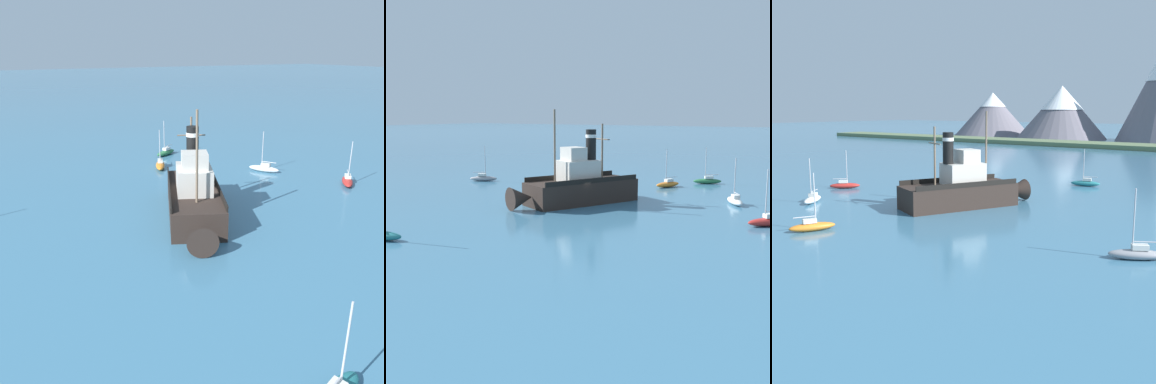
{
  "view_description": "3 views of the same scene",
  "coord_description": "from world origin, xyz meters",
  "views": [
    {
      "loc": [
        17.45,
        29.12,
        14.18
      ],
      "look_at": [
        1.17,
        -0.12,
        2.39
      ],
      "focal_mm": 38.0,
      "sensor_mm": 36.0,
      "label": 1
    },
    {
      "loc": [
        -25.8,
        42.64,
        9.53
      ],
      "look_at": [
        -0.08,
        1.23,
        1.5
      ],
      "focal_mm": 45.0,
      "sensor_mm": 36.0,
      "label": 2
    },
    {
      "loc": [
        30.62,
        -39.83,
        10.08
      ],
      "look_at": [
        2.42,
        -2.11,
        1.97
      ],
      "focal_mm": 45.0,
      "sensor_mm": 36.0,
      "label": 3
    }
  ],
  "objects": [
    {
      "name": "ground_plane",
      "position": [
        0.0,
        0.0,
        0.0
      ],
      "size": [
        600.0,
        600.0,
        0.0
      ],
      "primitive_type": "plane",
      "color": "teal"
    },
    {
      "name": "sailboat_green",
      "position": [
        -6.6,
        -21.7,
        0.43
      ],
      "size": [
        3.85,
        2.81,
        4.9
      ],
      "color": "#286B3D",
      "rests_on": "ground"
    },
    {
      "name": "sailboat_red",
      "position": [
        -18.47,
        0.07,
        0.43
      ],
      "size": [
        3.46,
        3.47,
        4.9
      ],
      "color": "#B22823",
      "rests_on": "ground"
    },
    {
      "name": "old_tugboat",
      "position": [
        0.94,
        -0.16,
        1.83
      ],
      "size": [
        9.09,
        14.49,
        9.9
      ],
      "color": "#2D231E",
      "rests_on": "ground"
    },
    {
      "name": "sailboat_orange",
      "position": [
        -3.11,
        -16.03,
        0.43
      ],
      "size": [
        2.6,
        3.91,
        4.9
      ],
      "color": "orange",
      "rests_on": "ground"
    },
    {
      "name": "sailboat_grey",
      "position": [
        21.2,
        -7.6,
        0.43
      ],
      "size": [
        3.85,
        2.82,
        4.9
      ],
      "color": "gray",
      "rests_on": "ground"
    },
    {
      "name": "sailboat_white",
      "position": [
        -13.57,
        -8.4,
        0.43
      ],
      "size": [
        2.92,
        3.82,
        4.9
      ],
      "color": "white",
      "rests_on": "ground"
    }
  ]
}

